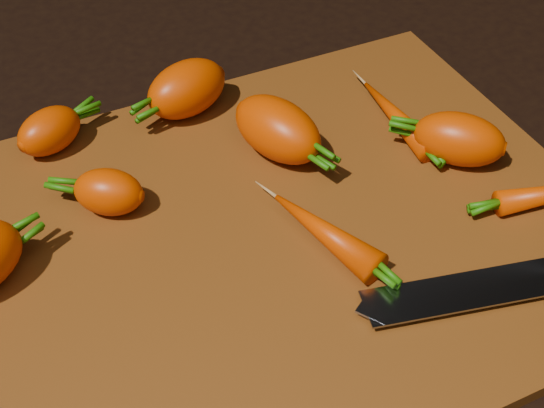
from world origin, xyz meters
name	(u,v)px	position (x,y,z in m)	size (l,w,h in m)	color
ground	(277,244)	(0.00, 0.00, -0.01)	(2.00, 2.00, 0.01)	black
cutting_board	(277,234)	(0.00, 0.00, 0.01)	(0.50, 0.40, 0.01)	#602F0C
carrot_1	(109,192)	(-0.11, 0.08, 0.03)	(0.06, 0.04, 0.04)	#CF3A00
carrot_2	(278,129)	(0.04, 0.08, 0.04)	(0.09, 0.05, 0.05)	#CF3A00
carrot_3	(187,89)	(-0.01, 0.17, 0.04)	(0.08, 0.05, 0.05)	#CF3A00
carrot_4	(49,131)	(-0.13, 0.17, 0.03)	(0.06, 0.04, 0.04)	#CF3A00
carrot_5	(459,139)	(0.17, 0.01, 0.03)	(0.08, 0.04, 0.04)	#CF3A00
carrot_6	(396,116)	(0.15, 0.07, 0.02)	(0.11, 0.02, 0.02)	#CF3A00
carrot_8	(324,232)	(0.02, -0.03, 0.03)	(0.10, 0.03, 0.03)	#CF3A00
knife	(510,283)	(0.12, -0.12, 0.02)	(0.29, 0.09, 0.02)	gray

